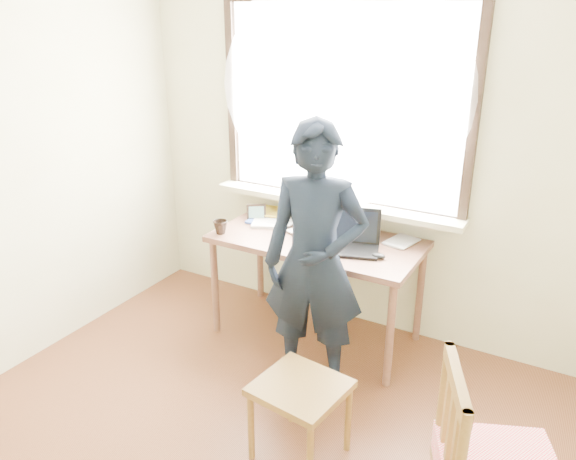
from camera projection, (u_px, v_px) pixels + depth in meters
The scene contains 12 objects.
room_shell at pixel (199, 163), 2.24m from camera, with size 3.52×4.02×2.61m.
desk at pixel (317, 249), 3.83m from camera, with size 1.41×0.71×0.76m.
laptop at pixel (351, 239), 3.64m from camera, with size 0.43×0.39×0.25m.
mug_white at pixel (305, 221), 3.97m from camera, with size 0.13×0.13×0.10m, color white.
mug_dark at pixel (220, 227), 3.87m from camera, with size 0.10×0.10×0.09m, color black.
mouse at pixel (378, 256), 3.50m from camera, with size 0.09×0.06×0.03m, color black.
desk_clutter at pixel (286, 216), 4.14m from camera, with size 0.69×0.52×0.05m.
book_a at pixel (273, 218), 4.14m from camera, with size 0.19×0.26×0.02m, color white.
book_b at pixel (391, 239), 3.78m from camera, with size 0.17×0.23×0.02m, color white.
picture_frame at pixel (256, 213), 4.11m from camera, with size 0.12×0.09×0.11m.
work_chair at pixel (300, 396), 2.86m from camera, with size 0.48×0.46×0.44m.
person at pixel (315, 262), 3.27m from camera, with size 0.61×0.40×1.67m, color black.
Camera 1 is at (1.36, -1.52, 2.22)m, focal length 35.00 mm.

